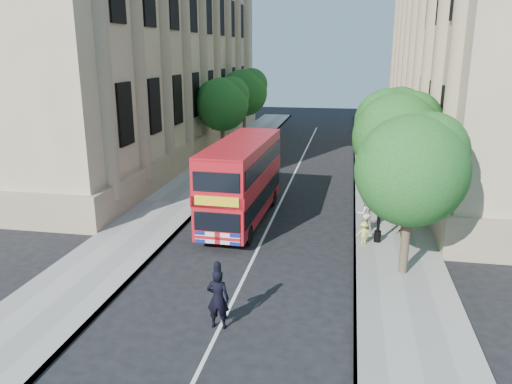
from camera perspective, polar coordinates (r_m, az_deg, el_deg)
The scene contains 17 objects.
ground at distance 17.33m, azimuth -2.56°, elevation -12.09°, with size 120.00×120.00×0.00m, color black.
pavement_right at distance 26.25m, azimuth 14.92°, elevation -2.59°, with size 3.50×80.00×0.12m, color gray.
pavement_left at distance 27.78m, azimuth -9.43°, elevation -1.25°, with size 3.50×80.00×0.12m, color gray.
building_right at distance 40.22m, azimuth 26.45°, elevation 15.51°, with size 12.00×38.00×18.00m, color tan.
building_left at distance 42.61m, azimuth -13.97°, elevation 16.57°, with size 12.00×38.00×18.00m, color tan.
tree_right_near at distance 18.48m, azimuth 17.50°, elevation 3.02°, with size 4.00×4.00×6.08m.
tree_right_mid at distance 24.31m, azimuth 16.01°, elevation 6.54°, with size 4.20×4.20×6.37m.
tree_right_far at distance 30.25m, azimuth 15.05°, elevation 8.07°, with size 4.00×4.00×6.15m.
tree_left_far at distance 38.32m, azimuth -3.83°, elevation 10.29°, with size 4.00×4.00×6.30m.
tree_left_back at distance 46.05m, azimuth -1.31°, elevation 11.57°, with size 4.20×4.20×6.65m.
lamp_post at distance 21.68m, azimuth 14.07°, elevation 0.36°, with size 0.32×0.32×5.16m.
double_decker_bus at distance 24.14m, azimuth -1.61°, elevation 1.54°, with size 2.53×8.54×3.91m.
box_van at distance 28.58m, azimuth -1.25°, elevation 1.97°, with size 2.17×4.67×2.60m.
police_constable at distance 15.33m, azimuth -4.37°, elevation -12.07°, with size 0.69×0.45×1.90m, color black.
woman_pedestrian at distance 23.38m, azimuth 12.29°, elevation -2.40°, with size 0.80×0.62×1.65m, color beige.
child_a at distance 21.89m, azimuth 16.58°, elevation -4.73°, with size 0.65×0.27×1.11m, color orange.
child_b at distance 21.85m, azimuth 12.22°, elevation -4.60°, with size 0.65×0.37×1.00m, color #DBD34A.
Camera 1 is at (3.59, -14.89, 8.11)m, focal length 35.00 mm.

